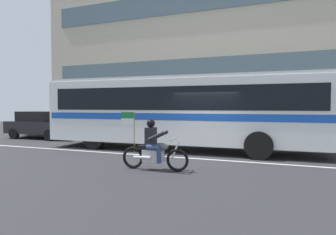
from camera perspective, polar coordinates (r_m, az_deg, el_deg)
ground_plane at (r=11.29m, az=7.31°, el=-7.73°), size 60.00×60.00×0.00m
sidewalk_curb at (r=16.23m, az=11.50°, el=-4.42°), size 28.00×3.80×0.15m
lane_center_stripe at (r=10.72m, az=6.56°, el=-8.25°), size 26.60×0.14×0.01m
office_building_facade at (r=18.87m, az=12.81°, el=15.27°), size 28.00×0.89×12.41m
transit_bus at (r=12.63m, az=2.69°, el=1.94°), size 12.29×2.96×3.22m
motorcycle_with_rider at (r=8.76m, az=-2.88°, el=-6.21°), size 2.19×0.64×1.78m
parked_sedan_curbside at (r=18.93m, az=-24.10°, el=-1.27°), size 4.32×1.88×1.64m
fire_hydrant at (r=14.83m, az=23.52°, el=-3.48°), size 0.22×0.30×0.75m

